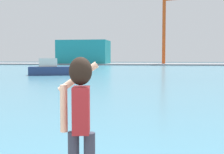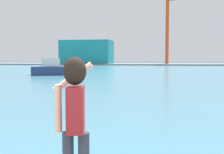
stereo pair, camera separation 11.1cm
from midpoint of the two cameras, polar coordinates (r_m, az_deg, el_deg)
The scene contains 7 objects.
ground_plane at distance 52.78m, azimuth 8.94°, elevation 1.26°, with size 220.00×220.00×0.00m, color #334751.
harbor_water at distance 54.78m, azimuth 8.98°, elevation 1.36°, with size 140.00×100.00×0.02m, color teal.
far_shore_dock at distance 94.75m, azimuth 9.42°, elevation 2.44°, with size 140.00×20.00×0.40m, color gray.
person_photographer at distance 3.68m, azimuth -6.27°, elevation -6.73°, with size 0.53×0.55×1.74m.
boat_moored at distance 38.35m, azimuth -10.51°, elevation 1.50°, with size 6.76×4.39×2.11m.
warehouse_left at distance 94.87m, azimuth -4.74°, elevation 4.77°, with size 15.49×9.67×7.20m, color teal.
port_crane at distance 91.93m, azimuth 11.45°, elevation 10.07°, with size 12.80×4.22×19.88m.
Camera 2 is at (1.02, -2.72, 2.20)m, focal length 47.95 mm.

